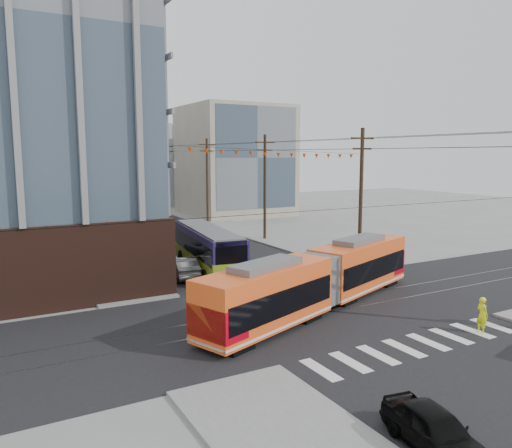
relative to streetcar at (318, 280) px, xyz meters
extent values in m
plane|color=slate|center=(0.76, -3.83, -1.75)|extent=(160.00, 160.00, 0.00)
cube|color=gray|center=(16.76, 44.17, 6.25)|extent=(14.00, 14.00, 16.00)
cube|color=gray|center=(-13.24, 68.17, 8.25)|extent=(16.00, 18.00, 20.00)
cube|color=#8C99A5|center=(18.76, 64.17, 5.25)|extent=(16.00, 16.00, 14.00)
cylinder|color=black|center=(9.26, 52.17, 3.75)|extent=(0.30, 0.30, 11.00)
imported|color=black|center=(-5.27, -13.21, -1.07)|extent=(2.22, 4.20, 1.36)
imported|color=#999A9B|center=(-4.15, 11.03, -0.99)|extent=(2.22, 4.79, 1.52)
imported|color=silver|center=(-4.82, 12.60, -0.99)|extent=(3.00, 5.55, 1.53)
imported|color=#4C505B|center=(-4.73, 18.44, -1.03)|extent=(3.54, 5.61, 1.44)
imported|color=#F2FE19|center=(4.91, -7.23, -0.82)|extent=(0.56, 0.75, 1.87)
cube|color=slate|center=(9.06, 9.95, -1.40)|extent=(1.32, 3.61, 0.71)
camera|label=1|loc=(-16.88, -22.88, 7.23)|focal=35.00mm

